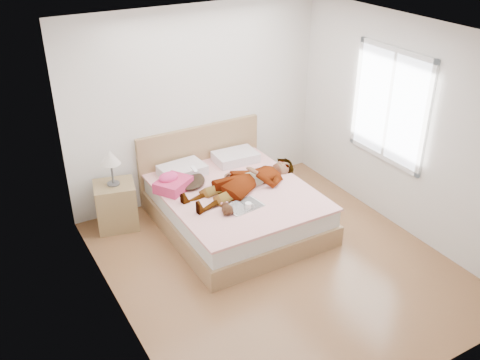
{
  "coord_description": "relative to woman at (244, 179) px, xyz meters",
  "views": [
    {
      "loc": [
        -2.85,
        -4.1,
        3.75
      ],
      "look_at": [
        0.0,
        0.85,
        0.7
      ],
      "focal_mm": 40.0,
      "sensor_mm": 36.0,
      "label": 1
    }
  ],
  "objects": [
    {
      "name": "nightstand",
      "position": [
        -1.46,
        0.71,
        -0.27
      ],
      "size": [
        0.58,
        0.54,
        1.06
      ],
      "color": "olive",
      "rests_on": "ground"
    },
    {
      "name": "coffee_mug",
      "position": [
        -0.24,
        -0.5,
        -0.07
      ],
      "size": [
        0.12,
        0.1,
        0.09
      ],
      "color": "white",
      "rests_on": "bed"
    },
    {
      "name": "woman",
      "position": [
        0.0,
        0.0,
        0.0
      ],
      "size": [
        1.79,
        0.94,
        0.23
      ],
      "primitive_type": "imported",
      "rotation": [
        0.0,
        0.0,
        -1.39
      ],
      "color": "white",
      "rests_on": "bed"
    },
    {
      "name": "phone",
      "position": [
        -0.5,
        0.4,
        0.08
      ],
      "size": [
        0.07,
        0.11,
        0.06
      ],
      "primitive_type": "cube",
      "rotation": [
        0.44,
        0.0,
        0.19
      ],
      "color": "silver",
      "rests_on": "bed"
    },
    {
      "name": "ground",
      "position": [
        -0.14,
        -0.97,
        -0.63
      ],
      "size": [
        4.0,
        4.0,
        0.0
      ],
      "primitive_type": "plane",
      "color": "#552E1A",
      "rests_on": "ground"
    },
    {
      "name": "room_shell",
      "position": [
        1.64,
        -0.67,
        0.87
      ],
      "size": [
        4.0,
        4.0,
        4.0
      ],
      "color": "white",
      "rests_on": "ground"
    },
    {
      "name": "towel",
      "position": [
        -0.81,
        0.39,
        -0.03
      ],
      "size": [
        0.54,
        0.51,
        0.22
      ],
      "color": "#E23D7F",
      "rests_on": "bed"
    },
    {
      "name": "plush_toy",
      "position": [
        -0.49,
        -0.45,
        -0.06
      ],
      "size": [
        0.16,
        0.22,
        0.11
      ],
      "color": "black",
      "rests_on": "bed"
    },
    {
      "name": "hair",
      "position": [
        -0.57,
        0.45,
        -0.08
      ],
      "size": [
        0.58,
        0.64,
        0.08
      ],
      "primitive_type": "ellipsoid",
      "rotation": [
        0.0,
        0.0,
        -0.34
      ],
      "color": "black",
      "rests_on": "bed"
    },
    {
      "name": "bed",
      "position": [
        -0.14,
        0.06,
        -0.35
      ],
      "size": [
        1.8,
        2.08,
        1.0
      ],
      "color": "olive",
      "rests_on": "ground"
    },
    {
      "name": "magazine",
      "position": [
        -0.25,
        -0.42,
        -0.11
      ],
      "size": [
        0.46,
        0.33,
        0.03
      ],
      "color": "white",
      "rests_on": "bed"
    }
  ]
}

